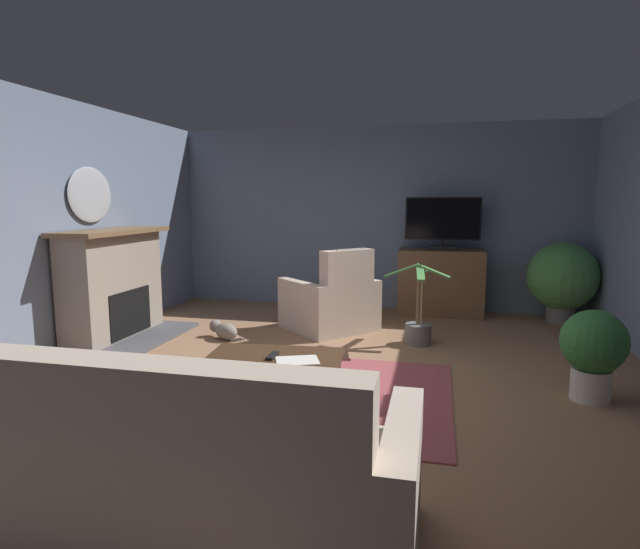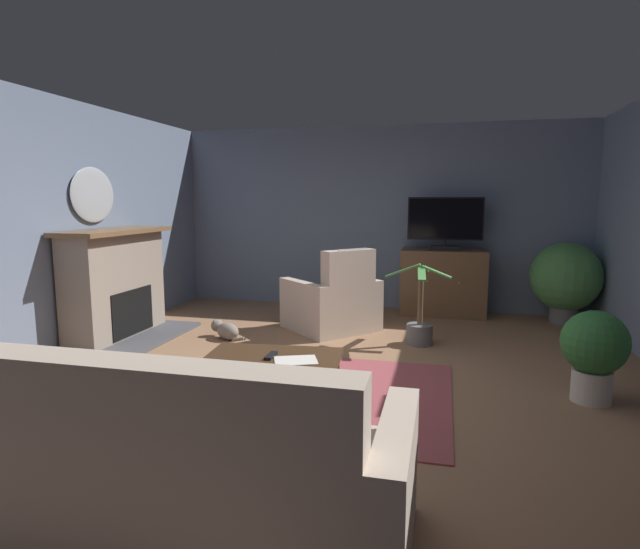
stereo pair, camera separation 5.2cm
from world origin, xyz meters
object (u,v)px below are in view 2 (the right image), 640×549
(fireplace, at_px, (117,287))
(television, at_px, (445,222))
(armchair_angled_to_table, at_px, (333,304))
(tv_cabinet, at_px, (443,284))
(potted_plant_tall_palm_by_window, at_px, (420,325))
(potted_plant_leafy_by_curtain, at_px, (566,278))
(coffee_table, at_px, (273,363))
(sofa_floral, at_px, (186,475))
(cat, at_px, (226,330))
(tv_remote, at_px, (271,356))
(folded_newspaper, at_px, (296,360))
(wall_mirror_oval, at_px, (93,195))
(potted_plant_on_hearth_side, at_px, (594,349))

(fireplace, xyz_separation_m, television, (3.65, 2.11, 0.69))
(armchair_angled_to_table, bearing_deg, tv_cabinet, 42.12)
(armchair_angled_to_table, bearing_deg, potted_plant_tall_palm_by_window, -21.01)
(potted_plant_leafy_by_curtain, bearing_deg, coffee_table, -126.69)
(sofa_floral, bearing_deg, fireplace, 129.31)
(cat, bearing_deg, television, 37.10)
(fireplace, bearing_deg, potted_plant_tall_palm_by_window, 9.36)
(tv_remote, bearing_deg, television, -17.75)
(tv_remote, xyz_separation_m, potted_plant_leafy_by_curtain, (2.75, 3.71, 0.12))
(television, xyz_separation_m, coffee_table, (-1.20, -3.75, -0.89))
(cat, bearing_deg, coffee_table, -57.03)
(tv_cabinet, bearing_deg, cat, -142.12)
(potted_plant_tall_palm_by_window, bearing_deg, armchair_angled_to_table, 158.99)
(tv_remote, relative_size, potted_plant_leafy_by_curtain, 0.16)
(fireplace, xyz_separation_m, folded_newspaper, (2.64, -1.71, -0.14))
(television, relative_size, potted_plant_leafy_by_curtain, 0.95)
(wall_mirror_oval, height_order, tv_remote, wall_mirror_oval)
(wall_mirror_oval, bearing_deg, potted_plant_leafy_by_curtain, 20.58)
(wall_mirror_oval, height_order, folded_newspaper, wall_mirror_oval)
(sofa_floral, height_order, potted_plant_tall_palm_by_window, sofa_floral)
(tv_cabinet, distance_m, cat, 3.10)
(sofa_floral, bearing_deg, television, 77.59)
(television, height_order, folded_newspaper, television)
(wall_mirror_oval, height_order, potted_plant_on_hearth_side, wall_mirror_oval)
(potted_plant_on_hearth_side, relative_size, cat, 1.31)
(fireplace, bearing_deg, cat, 12.40)
(television, relative_size, coffee_table, 0.98)
(cat, bearing_deg, tv_cabinet, 37.88)
(fireplace, distance_m, cat, 1.34)
(wall_mirror_oval, xyz_separation_m, tv_cabinet, (3.89, 2.16, -1.22))
(coffee_table, relative_size, folded_newspaper, 3.44)
(armchair_angled_to_table, bearing_deg, coffee_table, -87.50)
(wall_mirror_oval, bearing_deg, armchair_angled_to_table, 20.67)
(fireplace, height_order, tv_cabinet, fireplace)
(fireplace, height_order, sofa_floral, fireplace)
(fireplace, xyz_separation_m, armchair_angled_to_table, (2.34, 0.97, -0.28))
(television, distance_m, coffee_table, 4.03)
(fireplace, height_order, coffee_table, fireplace)
(armchair_angled_to_table, bearing_deg, potted_plant_on_hearth_side, -35.09)
(television, xyz_separation_m, potted_plant_on_hearth_side, (1.17, -2.88, -0.87))
(fireplace, bearing_deg, television, 30.02)
(tv_cabinet, distance_m, potted_plant_on_hearth_side, 3.16)
(tv_remote, bearing_deg, coffee_table, -9.51)
(tv_cabinet, bearing_deg, potted_plant_tall_palm_by_window, -98.49)
(fireplace, height_order, potted_plant_leafy_by_curtain, fireplace)
(armchair_angled_to_table, bearing_deg, tv_remote, -87.64)
(wall_mirror_oval, bearing_deg, cat, 10.36)
(fireplace, relative_size, television, 1.57)
(armchair_angled_to_table, bearing_deg, fireplace, -157.36)
(tv_cabinet, bearing_deg, potted_plant_leafy_by_curtain, -4.37)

